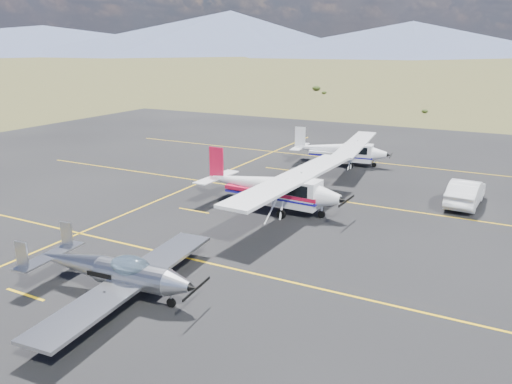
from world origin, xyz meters
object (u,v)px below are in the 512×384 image
Objects in this scene: aircraft_cessna at (273,185)px; aircraft_plain at (341,149)px; sedan at (465,192)px; aircraft_low_wing at (115,271)px.

aircraft_cessna reaches higher than aircraft_plain.
aircraft_plain is at bearing -30.32° from sedan.
aircraft_cessna is 2.74× the size of sedan.
aircraft_low_wing is at bearing -97.85° from aircraft_plain.
aircraft_low_wing is 11.75m from aircraft_cessna.
sedan is (10.20, 17.56, -0.21)m from aircraft_low_wing.
aircraft_cessna is at bearing -95.79° from aircraft_plain.
aircraft_low_wing is 0.75× the size of aircraft_cessna.
aircraft_low_wing is 2.04× the size of sedan.
aircraft_low_wing is 20.31m from sedan.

